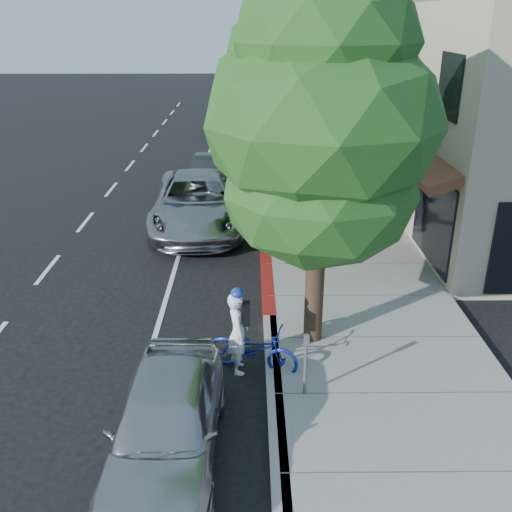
{
  "coord_description": "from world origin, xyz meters",
  "views": [
    {
      "loc": [
        -0.44,
        -12.76,
        6.67
      ],
      "look_at": [
        -0.32,
        -0.26,
        1.35
      ],
      "focal_mm": 40.0,
      "sensor_mm": 36.0,
      "label": 1
    }
  ],
  "objects_px": {
    "street_tree_4": "(273,56)",
    "bicycle": "(253,349)",
    "pedestrian": "(389,202)",
    "street_tree_3": "(278,53)",
    "street_tree_0": "(322,127)",
    "cyclist": "(238,333)",
    "white_pickup": "(245,137)",
    "dark_suv_far": "(232,122)",
    "silver_suv": "(198,202)",
    "street_tree_5": "(270,45)",
    "street_tree_2": "(285,76)",
    "street_tree_1": "(297,103)",
    "near_car_a": "(166,423)",
    "dark_sedan": "(213,175)"
  },
  "relations": [
    {
      "from": "street_tree_2",
      "to": "bicycle",
      "type": "relative_size",
      "value": 3.89
    },
    {
      "from": "street_tree_4",
      "to": "silver_suv",
      "type": "relative_size",
      "value": 1.13
    },
    {
      "from": "street_tree_4",
      "to": "dark_sedan",
      "type": "distance_m",
      "value": 13.25
    },
    {
      "from": "street_tree_3",
      "to": "pedestrian",
      "type": "xyz_separation_m",
      "value": [
        3.1,
        -11.27,
        -3.88
      ]
    },
    {
      "from": "white_pickup",
      "to": "pedestrian",
      "type": "height_order",
      "value": "pedestrian"
    },
    {
      "from": "street_tree_2",
      "to": "cyclist",
      "type": "relative_size",
      "value": 4.24
    },
    {
      "from": "street_tree_2",
      "to": "dark_suv_far",
      "type": "relative_size",
      "value": 1.71
    },
    {
      "from": "cyclist",
      "to": "bicycle",
      "type": "bearing_deg",
      "value": -96.6
    },
    {
      "from": "street_tree_1",
      "to": "bicycle",
      "type": "xyz_separation_m",
      "value": [
        -1.3,
        -7.0,
        -3.81
      ]
    },
    {
      "from": "street_tree_4",
      "to": "street_tree_5",
      "type": "distance_m",
      "value": 6.01
    },
    {
      "from": "silver_suv",
      "to": "dark_sedan",
      "type": "distance_m",
      "value": 4.11
    },
    {
      "from": "near_car_a",
      "to": "street_tree_3",
      "type": "bearing_deg",
      "value": 83.84
    },
    {
      "from": "pedestrian",
      "to": "cyclist",
      "type": "bearing_deg",
      "value": 59.44
    },
    {
      "from": "cyclist",
      "to": "street_tree_0",
      "type": "bearing_deg",
      "value": -64.6
    },
    {
      "from": "pedestrian",
      "to": "street_tree_2",
      "type": "bearing_deg",
      "value": -58.79
    },
    {
      "from": "street_tree_1",
      "to": "dark_suv_far",
      "type": "bearing_deg",
      "value": 97.98
    },
    {
      "from": "street_tree_4",
      "to": "street_tree_5",
      "type": "height_order",
      "value": "street_tree_5"
    },
    {
      "from": "dark_sedan",
      "to": "pedestrian",
      "type": "height_order",
      "value": "pedestrian"
    },
    {
      "from": "white_pickup",
      "to": "dark_suv_far",
      "type": "distance_m",
      "value": 4.98
    },
    {
      "from": "dark_sedan",
      "to": "cyclist",
      "type": "bearing_deg",
      "value": -80.5
    },
    {
      "from": "dark_suv_far",
      "to": "near_car_a",
      "type": "distance_m",
      "value": 27.02
    },
    {
      "from": "street_tree_2",
      "to": "cyclist",
      "type": "xyz_separation_m",
      "value": [
        -1.6,
        -13.0,
        -3.62
      ]
    },
    {
      "from": "street_tree_2",
      "to": "street_tree_3",
      "type": "xyz_separation_m",
      "value": [
        -0.0,
        6.0,
        0.48
      ]
    },
    {
      "from": "silver_suv",
      "to": "pedestrian",
      "type": "height_order",
      "value": "pedestrian"
    },
    {
      "from": "cyclist",
      "to": "street_tree_4",
      "type": "bearing_deg",
      "value": -10.26
    },
    {
      "from": "street_tree_1",
      "to": "dark_suv_far",
      "type": "relative_size",
      "value": 1.69
    },
    {
      "from": "street_tree_4",
      "to": "dark_sedan",
      "type": "xyz_separation_m",
      "value": [
        -2.87,
        -12.4,
        -3.69
      ]
    },
    {
      "from": "dark_suv_far",
      "to": "near_car_a",
      "type": "relative_size",
      "value": 1.01
    },
    {
      "from": "street_tree_3",
      "to": "cyclist",
      "type": "distance_m",
      "value": 19.5
    },
    {
      "from": "street_tree_1",
      "to": "street_tree_2",
      "type": "bearing_deg",
      "value": 90.0
    },
    {
      "from": "silver_suv",
      "to": "dark_suv_far",
      "type": "bearing_deg",
      "value": 85.74
    },
    {
      "from": "street_tree_5",
      "to": "dark_suv_far",
      "type": "distance_m",
      "value": 8.0
    },
    {
      "from": "street_tree_1",
      "to": "street_tree_4",
      "type": "relative_size",
      "value": 1.02
    },
    {
      "from": "bicycle",
      "to": "near_car_a",
      "type": "height_order",
      "value": "near_car_a"
    },
    {
      "from": "street_tree_5",
      "to": "pedestrian",
      "type": "distance_m",
      "value": 23.75
    },
    {
      "from": "street_tree_4",
      "to": "silver_suv",
      "type": "distance_m",
      "value": 17.16
    },
    {
      "from": "street_tree_3",
      "to": "street_tree_0",
      "type": "bearing_deg",
      "value": -90.0
    },
    {
      "from": "street_tree_0",
      "to": "street_tree_3",
      "type": "bearing_deg",
      "value": 90.0
    },
    {
      "from": "street_tree_0",
      "to": "silver_suv",
      "type": "distance_m",
      "value": 8.97
    },
    {
      "from": "bicycle",
      "to": "pedestrian",
      "type": "relative_size",
      "value": 1.01
    },
    {
      "from": "street_tree_0",
      "to": "dark_sedan",
      "type": "relative_size",
      "value": 1.73
    },
    {
      "from": "street_tree_1",
      "to": "near_car_a",
      "type": "height_order",
      "value": "street_tree_1"
    },
    {
      "from": "street_tree_2",
      "to": "white_pickup",
      "type": "relative_size",
      "value": 1.25
    },
    {
      "from": "silver_suv",
      "to": "dark_suv_far",
      "type": "height_order",
      "value": "silver_suv"
    },
    {
      "from": "bicycle",
      "to": "dark_sedan",
      "type": "height_order",
      "value": "dark_sedan"
    },
    {
      "from": "street_tree_3",
      "to": "silver_suv",
      "type": "relative_size",
      "value": 1.28
    },
    {
      "from": "street_tree_4",
      "to": "bicycle",
      "type": "relative_size",
      "value": 3.78
    },
    {
      "from": "white_pickup",
      "to": "pedestrian",
      "type": "bearing_deg",
      "value": -74.59
    },
    {
      "from": "white_pickup",
      "to": "dark_sedan",
      "type": "bearing_deg",
      "value": -106.4
    },
    {
      "from": "street_tree_5",
      "to": "near_car_a",
      "type": "bearing_deg",
      "value": -94.59
    }
  ]
}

